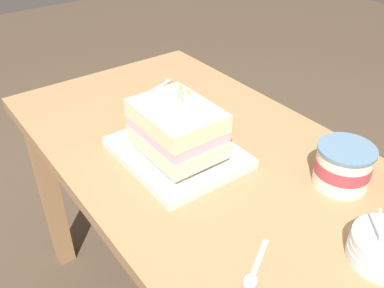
{
  "coord_description": "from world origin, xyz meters",
  "views": [
    {
      "loc": [
        0.68,
        -0.55,
        1.33
      ],
      "look_at": [
        -0.01,
        -0.04,
        0.74
      ],
      "focal_mm": 39.36,
      "sensor_mm": 36.0,
      "label": 1
    }
  ],
  "objects_px": {
    "foil_tray": "(177,154)",
    "serving_spoon_near_tray": "(252,276)",
    "ice_cream_tub": "(343,166)",
    "serving_spoon_by_bowls": "(163,84)",
    "birthday_cake": "(177,128)"
  },
  "relations": [
    {
      "from": "birthday_cake",
      "to": "serving_spoon_near_tray",
      "type": "relative_size",
      "value": 1.8
    },
    {
      "from": "birthday_cake",
      "to": "serving_spoon_near_tray",
      "type": "bearing_deg",
      "value": -15.32
    },
    {
      "from": "ice_cream_tub",
      "to": "serving_spoon_by_bowls",
      "type": "height_order",
      "value": "ice_cream_tub"
    },
    {
      "from": "ice_cream_tub",
      "to": "serving_spoon_near_tray",
      "type": "height_order",
      "value": "ice_cream_tub"
    },
    {
      "from": "foil_tray",
      "to": "serving_spoon_near_tray",
      "type": "xyz_separation_m",
      "value": [
        0.38,
        -0.1,
        -0.0
      ]
    },
    {
      "from": "birthday_cake",
      "to": "serving_spoon_near_tray",
      "type": "xyz_separation_m",
      "value": [
        0.38,
        -0.1,
        -0.08
      ]
    },
    {
      "from": "serving_spoon_by_bowls",
      "to": "serving_spoon_near_tray",
      "type": "bearing_deg",
      "value": -21.65
    },
    {
      "from": "serving_spoon_near_tray",
      "to": "serving_spoon_by_bowls",
      "type": "distance_m",
      "value": 0.8
    },
    {
      "from": "foil_tray",
      "to": "serving_spoon_by_bowls",
      "type": "relative_size",
      "value": 2.15
    },
    {
      "from": "serving_spoon_near_tray",
      "to": "foil_tray",
      "type": "bearing_deg",
      "value": 164.69
    },
    {
      "from": "birthday_cake",
      "to": "serving_spoon_near_tray",
      "type": "distance_m",
      "value": 0.4
    },
    {
      "from": "serving_spoon_near_tray",
      "to": "ice_cream_tub",
      "type": "bearing_deg",
      "value": 102.57
    },
    {
      "from": "ice_cream_tub",
      "to": "serving_spoon_by_bowls",
      "type": "bearing_deg",
      "value": -175.71
    },
    {
      "from": "foil_tray",
      "to": "serving_spoon_near_tray",
      "type": "height_order",
      "value": "foil_tray"
    },
    {
      "from": "foil_tray",
      "to": "birthday_cake",
      "type": "xyz_separation_m",
      "value": [
        -0.0,
        0.0,
        0.08
      ]
    }
  ]
}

